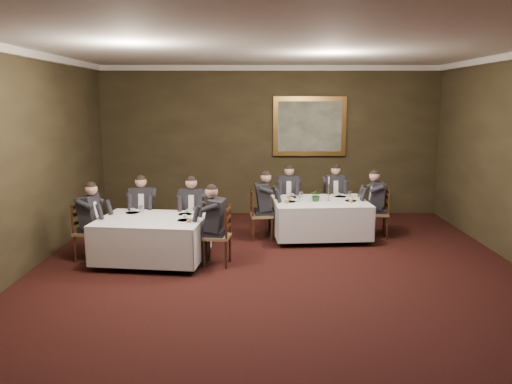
{
  "coord_description": "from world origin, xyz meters",
  "views": [
    {
      "loc": [
        -0.36,
        -6.85,
        2.72
      ],
      "look_at": [
        -0.34,
        1.62,
        1.15
      ],
      "focal_mm": 35.0,
      "sensor_mm": 36.0,
      "label": 1
    }
  ],
  "objects_px": {
    "chair_main_endleft": "(261,225)",
    "chair_sec_backright": "(193,233)",
    "centerpiece": "(316,194)",
    "painting": "(310,126)",
    "table_main": "(320,216)",
    "chair_main_backleft": "(289,214)",
    "chair_main_endright": "(377,223)",
    "chair_sec_endleft": "(89,244)",
    "diner_main_backleft": "(289,204)",
    "candlestick": "(329,192)",
    "diner_sec_endleft": "(89,231)",
    "chair_main_backright": "(334,213)",
    "diner_main_endleft": "(262,214)",
    "diner_sec_endright": "(217,235)",
    "diner_sec_backright": "(193,221)",
    "diner_sec_backleft": "(143,219)",
    "chair_sec_backleft": "(144,231)",
    "diner_main_endright": "(377,212)",
    "table_second": "(152,236)",
    "chair_sec_endright": "(218,248)",
    "diner_main_backright": "(334,203)"
  },
  "relations": [
    {
      "from": "chair_sec_endleft",
      "to": "diner_sec_endleft",
      "type": "height_order",
      "value": "diner_sec_endleft"
    },
    {
      "from": "table_second",
      "to": "centerpiece",
      "type": "xyz_separation_m",
      "value": [
        2.94,
        1.42,
        0.45
      ]
    },
    {
      "from": "chair_sec_backleft",
      "to": "diner_sec_backright",
      "type": "bearing_deg",
      "value": 167.57
    },
    {
      "from": "chair_sec_backright",
      "to": "diner_sec_backright",
      "type": "xyz_separation_m",
      "value": [
        -0.0,
        -0.01,
        0.23
      ]
    },
    {
      "from": "centerpiece",
      "to": "diner_sec_endright",
      "type": "bearing_deg",
      "value": -139.58
    },
    {
      "from": "chair_main_endleft",
      "to": "diner_main_endright",
      "type": "distance_m",
      "value": 2.34
    },
    {
      "from": "chair_main_endleft",
      "to": "chair_main_endright",
      "type": "bearing_deg",
      "value": 88.5
    },
    {
      "from": "diner_sec_backright",
      "to": "candlestick",
      "type": "bearing_deg",
      "value": -164.57
    },
    {
      "from": "chair_main_backright",
      "to": "diner_main_endleft",
      "type": "height_order",
      "value": "diner_main_endleft"
    },
    {
      "from": "diner_main_backright",
      "to": "painting",
      "type": "relative_size",
      "value": 0.79
    },
    {
      "from": "diner_sec_endleft",
      "to": "candlestick",
      "type": "height_order",
      "value": "diner_sec_endleft"
    },
    {
      "from": "diner_sec_backright",
      "to": "diner_sec_backleft",
      "type": "bearing_deg",
      "value": -5.24
    },
    {
      "from": "diner_sec_backright",
      "to": "diner_sec_endright",
      "type": "distance_m",
      "value": 1.1
    },
    {
      "from": "table_main",
      "to": "chair_main_backleft",
      "type": "bearing_deg",
      "value": 121.28
    },
    {
      "from": "diner_sec_endleft",
      "to": "diner_main_endright",
      "type": "bearing_deg",
      "value": 114.16
    },
    {
      "from": "chair_sec_backright",
      "to": "diner_main_backleft",
      "type": "bearing_deg",
      "value": -138.96
    },
    {
      "from": "chair_sec_backright",
      "to": "diner_sec_endleft",
      "type": "height_order",
      "value": "diner_sec_endleft"
    },
    {
      "from": "chair_sec_backleft",
      "to": "centerpiece",
      "type": "relative_size",
      "value": 3.68
    },
    {
      "from": "chair_main_endright",
      "to": "chair_sec_endleft",
      "type": "distance_m",
      "value": 5.49
    },
    {
      "from": "chair_sec_backleft",
      "to": "diner_sec_backright",
      "type": "height_order",
      "value": "diner_sec_backright"
    },
    {
      "from": "chair_sec_backright",
      "to": "candlestick",
      "type": "height_order",
      "value": "candlestick"
    },
    {
      "from": "chair_sec_endright",
      "to": "diner_main_endright",
      "type": "bearing_deg",
      "value": -53.35
    },
    {
      "from": "diner_main_backleft",
      "to": "diner_sec_endright",
      "type": "height_order",
      "value": "same"
    },
    {
      "from": "diner_main_endright",
      "to": "chair_sec_endleft",
      "type": "height_order",
      "value": "diner_main_endright"
    },
    {
      "from": "table_second",
      "to": "chair_sec_endleft",
      "type": "height_order",
      "value": "chair_sec_endleft"
    },
    {
      "from": "chair_main_backleft",
      "to": "chair_main_backright",
      "type": "relative_size",
      "value": 1.0
    },
    {
      "from": "chair_sec_endleft",
      "to": "painting",
      "type": "height_order",
      "value": "painting"
    },
    {
      "from": "table_second",
      "to": "diner_sec_endleft",
      "type": "xyz_separation_m",
      "value": [
        -1.11,
        0.14,
        0.06
      ]
    },
    {
      "from": "diner_main_backleft",
      "to": "candlestick",
      "type": "xyz_separation_m",
      "value": [
        0.72,
        -0.92,
        0.43
      ]
    },
    {
      "from": "chair_main_endleft",
      "to": "centerpiece",
      "type": "xyz_separation_m",
      "value": [
        1.08,
        0.02,
        0.62
      ]
    },
    {
      "from": "diner_main_backleft",
      "to": "diner_sec_endright",
      "type": "distance_m",
      "value": 2.87
    },
    {
      "from": "chair_main_endright",
      "to": "diner_main_endright",
      "type": "height_order",
      "value": "diner_main_endright"
    },
    {
      "from": "chair_main_endright",
      "to": "candlestick",
      "type": "height_order",
      "value": "candlestick"
    },
    {
      "from": "table_second",
      "to": "chair_sec_backleft",
      "type": "height_order",
      "value": "chair_sec_backleft"
    },
    {
      "from": "chair_sec_backleft",
      "to": "chair_sec_backright",
      "type": "bearing_deg",
      "value": 168.26
    },
    {
      "from": "centerpiece",
      "to": "table_second",
      "type": "bearing_deg",
      "value": -154.12
    },
    {
      "from": "chair_sec_endleft",
      "to": "painting",
      "type": "distance_m",
      "value": 5.72
    },
    {
      "from": "chair_main_endright",
      "to": "diner_main_endright",
      "type": "bearing_deg",
      "value": 90.0
    },
    {
      "from": "chair_main_backright",
      "to": "diner_sec_backright",
      "type": "bearing_deg",
      "value": 27.61
    },
    {
      "from": "table_second",
      "to": "diner_sec_backleft",
      "type": "bearing_deg",
      "value": 110.92
    },
    {
      "from": "table_second",
      "to": "chair_main_endright",
      "type": "bearing_deg",
      "value": 20.44
    },
    {
      "from": "diner_main_backright",
      "to": "chair_sec_backleft",
      "type": "bearing_deg",
      "value": 19.35
    },
    {
      "from": "centerpiece",
      "to": "painting",
      "type": "relative_size",
      "value": 0.16
    },
    {
      "from": "chair_sec_backright",
      "to": "painting",
      "type": "bearing_deg",
      "value": -129.29
    },
    {
      "from": "diner_main_backleft",
      "to": "centerpiece",
      "type": "xyz_separation_m",
      "value": [
        0.47,
        -0.96,
        0.39
      ]
    },
    {
      "from": "diner_sec_endleft",
      "to": "chair_sec_endright",
      "type": "bearing_deg",
      "value": 92.07
    },
    {
      "from": "table_second",
      "to": "diner_main_endleft",
      "type": "relative_size",
      "value": 1.43
    },
    {
      "from": "diner_main_endleft",
      "to": "painting",
      "type": "height_order",
      "value": "painting"
    },
    {
      "from": "chair_main_backright",
      "to": "candlestick",
      "type": "relative_size",
      "value": 2.03
    },
    {
      "from": "chair_main_endleft",
      "to": "chair_sec_backright",
      "type": "bearing_deg",
      "value": -71.42
    }
  ]
}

